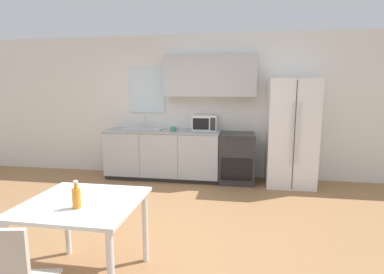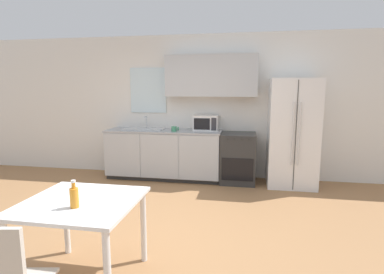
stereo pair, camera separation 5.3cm
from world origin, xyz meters
The scene contains 10 objects.
ground_plane centered at (0.00, 0.00, 0.00)m, with size 12.00×12.00×0.00m, color #9E7047.
wall_back centered at (0.06, 2.38, 1.45)m, with size 12.00×0.38×2.70m.
kitchen_counter centered at (-0.44, 2.06, 0.47)m, with size 2.16×0.65×0.93m.
oven_range centered at (0.95, 2.07, 0.45)m, with size 0.62×0.65×0.90m.
refrigerator centered at (1.87, 2.04, 0.93)m, with size 0.82×0.72×1.86m.
kitchen_sink centered at (-0.83, 2.07, 0.94)m, with size 0.74×0.39×0.25m.
microwave centered at (0.35, 2.16, 1.07)m, with size 0.45×0.38×0.28m.
coffee_mug centered at (-0.20, 1.92, 0.98)m, with size 0.13×0.10×0.09m.
dining_table centered at (-0.31, -1.08, 0.63)m, with size 0.95×0.90×0.75m.
drink_bottle centered at (-0.28, -1.23, 0.84)m, with size 0.07×0.07×0.23m.
Camera 1 is at (1.00, -3.32, 1.68)m, focal length 28.00 mm.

